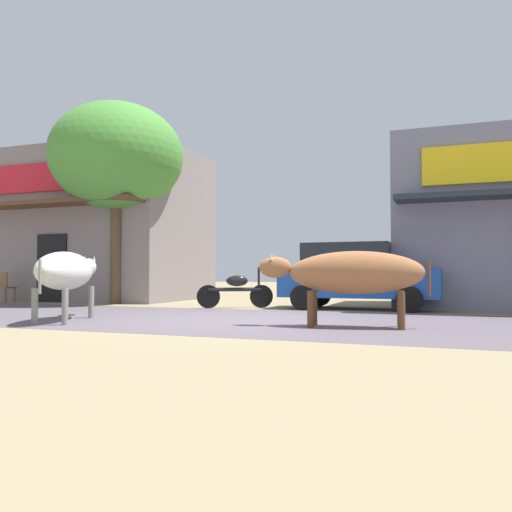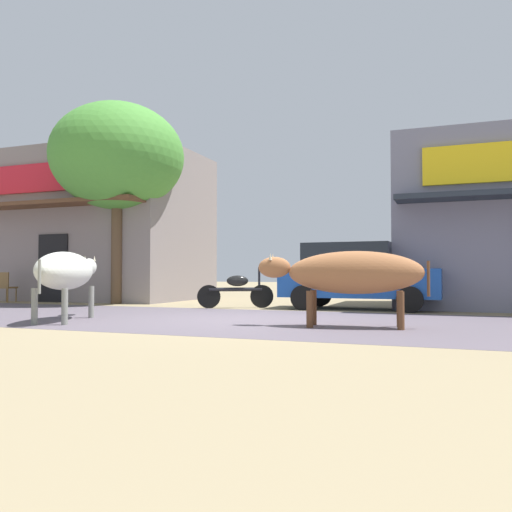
% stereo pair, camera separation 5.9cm
% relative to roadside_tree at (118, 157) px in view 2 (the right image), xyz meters
% --- Properties ---
extents(ground, '(80.00, 80.00, 0.00)m').
position_rel_roadside_tree_xyz_m(ground, '(5.51, -3.63, -4.32)').
color(ground, '#938260').
extents(asphalt_road, '(72.00, 5.34, 0.00)m').
position_rel_roadside_tree_xyz_m(asphalt_road, '(5.51, -3.63, -4.31)').
color(asphalt_road, '#5C535D').
rests_on(asphalt_road, ground).
extents(storefront_left_cafe, '(6.86, 5.42, 4.98)m').
position_rel_roadside_tree_xyz_m(storefront_left_cafe, '(-2.32, 2.28, -1.82)').
color(storefront_left_cafe, gray).
rests_on(storefront_left_cafe, ground).
extents(roadside_tree, '(3.90, 3.90, 5.90)m').
position_rel_roadside_tree_xyz_m(roadside_tree, '(0.00, 0.00, 0.00)').
color(roadside_tree, brown).
rests_on(roadside_tree, ground).
extents(parked_hatchback_car, '(3.85, 1.84, 1.64)m').
position_rel_roadside_tree_xyz_m(parked_hatchback_car, '(7.00, 0.15, -3.48)').
color(parked_hatchback_car, '#184598').
rests_on(parked_hatchback_car, ground).
extents(parked_motorcycle, '(1.76, 0.99, 1.05)m').
position_rel_roadside_tree_xyz_m(parked_motorcycle, '(4.03, -0.52, -3.85)').
color(parked_motorcycle, black).
rests_on(parked_motorcycle, ground).
extents(cow_near_brown, '(1.46, 2.74, 1.30)m').
position_rel_roadside_tree_xyz_m(cow_near_brown, '(2.43, -4.98, -3.39)').
color(cow_near_brown, silver).
rests_on(cow_near_brown, ground).
extents(cow_far_dark, '(2.82, 0.94, 1.26)m').
position_rel_roadside_tree_xyz_m(cow_far_dark, '(7.66, -4.26, -3.42)').
color(cow_far_dark, '#9E623B').
rests_on(cow_far_dark, ground).
extents(cafe_chair_near_tree, '(0.47, 0.47, 0.92)m').
position_rel_roadside_tree_xyz_m(cafe_chair_near_tree, '(-3.60, -0.61, -3.80)').
color(cafe_chair_near_tree, brown).
rests_on(cafe_chair_near_tree, ground).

